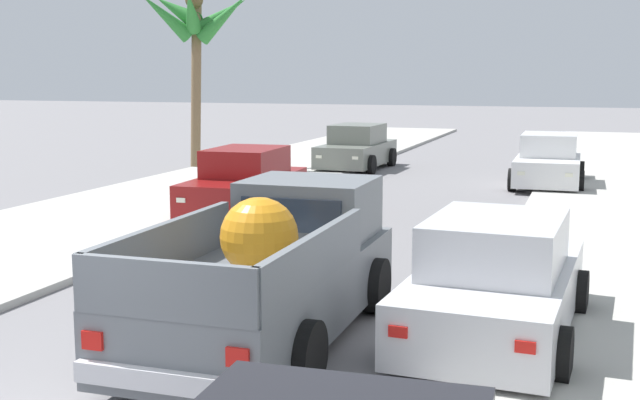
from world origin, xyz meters
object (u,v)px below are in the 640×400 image
object	(u,v)px
pickup_truck	(274,272)
car_right_far	(357,148)
car_right_near	(496,282)
car_left_far	(548,162)
palm_tree_right_back	(197,23)
car_left_near	(245,183)

from	to	relation	value
pickup_truck	car_right_far	size ratio (longest dim) A/B	1.22
car_right_near	car_left_far	bearing A→B (deg)	90.72
pickup_truck	palm_tree_right_back	bearing A→B (deg)	120.15
car_left_near	car_right_far	distance (m)	9.52
pickup_truck	car_left_far	bearing A→B (deg)	80.89
car_right_near	pickup_truck	bearing A→B (deg)	-163.88
car_left_far	car_left_near	bearing A→B (deg)	-132.20
car_left_far	palm_tree_right_back	world-z (taller)	palm_tree_right_back
car_left_far	palm_tree_right_back	bearing A→B (deg)	177.14
car_left_near	car_right_near	distance (m)	9.89
car_right_near	palm_tree_right_back	xyz separation A→B (m)	(-11.80, 15.03, 4.22)
car_right_near	car_right_far	distance (m)	18.14
pickup_truck	car_right_far	bearing A→B (deg)	103.01
car_left_far	car_right_far	bearing A→B (deg)	159.73
pickup_truck	car_right_near	xyz separation A→B (m)	(2.62, 0.76, -0.10)
pickup_truck	palm_tree_right_back	distance (m)	18.72
car_left_near	car_right_far	world-z (taller)	same
pickup_truck	car_left_far	distance (m)	15.41
pickup_truck	car_left_far	xyz separation A→B (m)	(2.44, 15.21, -0.10)
car_right_near	palm_tree_right_back	distance (m)	19.57
pickup_truck	car_right_far	xyz separation A→B (m)	(-4.07, 17.62, -0.10)
pickup_truck	car_left_near	distance (m)	9.04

